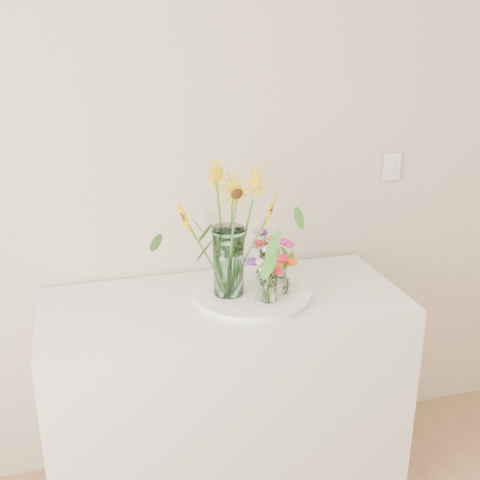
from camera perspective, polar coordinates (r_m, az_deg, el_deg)
The scene contains 10 objects.
counter at distance 2.56m, azimuth -1.39°, elevation -14.72°, with size 1.40×0.60×0.90m, color white.
tray at distance 2.35m, azimuth 1.04°, elevation -5.16°, with size 0.44×0.44×0.03m, color white.
mason_jar at distance 2.26m, azimuth -1.10°, elevation -2.04°, with size 0.12×0.12×0.27m, color #9DD1C0.
sunflower_bouquet at distance 2.22m, azimuth -1.12°, elevation 0.81°, with size 0.59×0.59×0.51m, color #E2B604, non-canonical shape.
small_vase_a at distance 2.24m, azimuth 2.72°, elevation -4.57°, with size 0.06×0.06×0.11m, color white.
wildflower_posy_a at distance 2.22m, azimuth 2.74°, elevation -3.51°, with size 0.20×0.20×0.20m, color orange, non-canonical shape.
small_vase_b at distance 2.31m, azimuth 3.88°, elevation -3.68°, with size 0.08×0.08×0.12m, color white, non-canonical shape.
wildflower_posy_b at distance 2.29m, azimuth 3.91°, elevation -2.65°, with size 0.19×0.19×0.21m, color orange, non-canonical shape.
small_vase_c at distance 2.40m, azimuth 2.75°, elevation -2.50°, with size 0.08×0.08×0.13m, color white.
wildflower_posy_c at distance 2.39m, azimuth 2.77°, elevation -1.50°, with size 0.19×0.19×0.22m, color orange, non-canonical shape.
Camera 1 is at (-0.61, -0.11, 1.92)m, focal length 45.00 mm.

